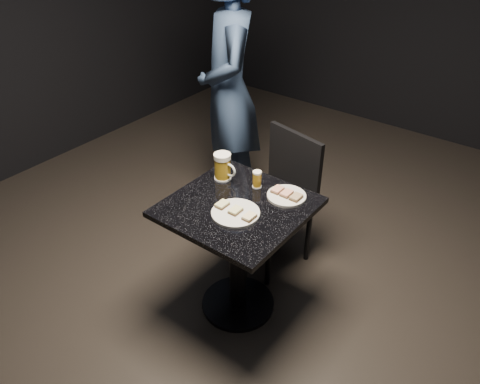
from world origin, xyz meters
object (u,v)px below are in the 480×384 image
(plate_large, at_px, (236,213))
(table, at_px, (238,240))
(beer_tumbler, at_px, (257,179))
(chair, at_px, (279,192))
(plate_small, at_px, (286,196))
(beer_mug, at_px, (223,167))
(patron, at_px, (229,92))

(plate_large, relative_size, table, 0.33)
(plate_large, distance_m, beer_tumbler, 0.29)
(plate_large, height_order, chair, chair)
(plate_small, bearing_deg, beer_mug, -171.13)
(beer_mug, relative_size, chair, 0.18)
(beer_mug, distance_m, chair, 0.53)
(plate_large, height_order, plate_small, same)
(patron, distance_m, chair, 0.85)
(beer_tumbler, xyz_separation_m, chair, (-0.07, 0.35, -0.30))
(patron, relative_size, chair, 2.07)
(patron, height_order, table, patron)
(beer_mug, bearing_deg, beer_tumbler, 13.15)
(plate_small, bearing_deg, plate_large, -112.86)
(table, xyz_separation_m, beer_mug, (-0.23, 0.16, 0.32))
(plate_small, height_order, patron, patron)
(plate_small, relative_size, beer_mug, 1.34)
(beer_tumbler, distance_m, chair, 0.46)
(patron, height_order, beer_tumbler, patron)
(plate_large, xyz_separation_m, patron, (-0.80, 0.95, 0.16))
(plate_small, height_order, beer_mug, beer_mug)
(patron, bearing_deg, chair, 18.42)
(plate_large, xyz_separation_m, beer_mug, (-0.27, 0.23, 0.07))
(patron, distance_m, beer_tumbler, 1.00)
(plate_small, xyz_separation_m, beer_mug, (-0.39, -0.06, 0.07))
(plate_large, height_order, beer_tumbler, beer_tumbler)
(plate_small, bearing_deg, chair, 127.11)
(plate_large, distance_m, plate_small, 0.31)
(beer_mug, height_order, beer_tumbler, beer_mug)
(plate_large, bearing_deg, plate_small, 67.14)
(chair, bearing_deg, beer_mug, -109.06)
(plate_small, bearing_deg, patron, 144.18)
(beer_mug, height_order, chair, beer_mug)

